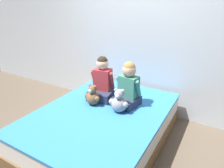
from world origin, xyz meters
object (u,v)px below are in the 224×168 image
Objects in this scene: child_on_right at (128,86)px; bed at (103,126)px; teddy_bear_held_by_left_child at (93,96)px; child_on_left at (102,82)px; teddy_bear_held_by_right_child at (119,102)px.

bed is at bearing -112.86° from child_on_right.
teddy_bear_held_by_left_child is at bearing 157.32° from bed.
bed is 0.41m from teddy_bear_held_by_left_child.
teddy_bear_held_by_left_child is at bearing -97.66° from child_on_left.
child_on_right is 0.27m from teddy_bear_held_by_right_child.
child_on_left is 0.47m from teddy_bear_held_by_right_child.
child_on_right is 0.49m from teddy_bear_held_by_left_child.
child_on_left reaches higher than child_on_right.
child_on_right is at bearing 59.50° from bed.
child_on_left is 1.03× the size of child_on_right.
child_on_left reaches higher than teddy_bear_held_by_right_child.
child_on_left is at bearing 122.31° from bed.
child_on_left is (-0.21, 0.33, 0.48)m from bed.
bed is 6.43× the size of teddy_bear_held_by_right_child.
teddy_bear_held_by_right_child is (-0.00, -0.23, -0.13)m from child_on_right.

